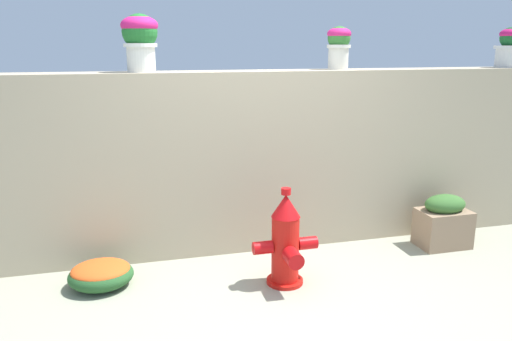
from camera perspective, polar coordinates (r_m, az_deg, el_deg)
The scene contains 8 objects.
ground_plane at distance 3.76m, azimuth 3.81°, elevation -15.25°, with size 24.00×24.00×0.00m, color gray.
stone_wall at distance 4.59m, azimuth -0.95°, elevation 1.12°, with size 6.23×0.40×1.62m, color tan.
potted_plant_1 at distance 4.34m, azimuth -13.06°, elevation 14.60°, with size 0.30×0.30×0.47m.
potted_plant_2 at distance 4.79m, azimuth 9.40°, elevation 14.05°, with size 0.22×0.22×0.39m.
potted_plant_3 at distance 5.72m, azimuth 26.88°, elevation 12.48°, with size 0.29×0.29×0.39m.
fire_hydrant at distance 3.94m, azimuth 3.40°, elevation -8.17°, with size 0.52×0.42×0.78m.
flower_bush_left at distance 4.17m, azimuth -17.23°, elevation -11.14°, with size 0.50×0.45×0.21m.
planter_box at distance 5.01m, azimuth 20.53°, elevation -5.47°, with size 0.46×0.32×0.50m.
Camera 1 is at (-1.06, -3.10, 1.83)m, focal length 35.18 mm.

